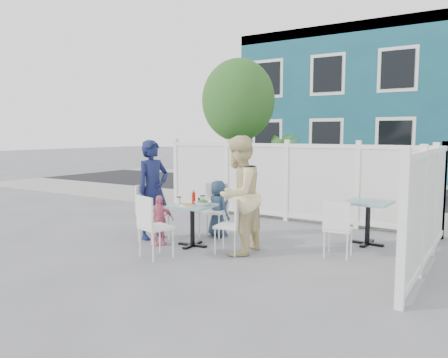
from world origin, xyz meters
The scene contains 30 objects.
ground centered at (0.00, 0.00, 0.00)m, with size 80.00×80.00×0.00m, color slate.
near_sidewalk centered at (0.00, 3.80, 0.01)m, with size 24.00×2.60×0.01m, color gray.
street centered at (0.00, 7.50, 0.00)m, with size 24.00×5.00×0.01m, color black.
far_sidewalk centered at (0.00, 10.60, 0.01)m, with size 24.00×1.60×0.01m, color gray.
building centered at (-0.50, 14.00, 3.00)m, with size 11.00×6.00×6.00m.
fence_back centered at (0.10, 2.40, 0.78)m, with size 5.86×0.08×1.60m.
fence_right centered at (3.00, 0.60, 0.78)m, with size 0.08×3.66×1.60m.
tree centered at (-1.60, 3.30, 2.59)m, with size 1.80×1.62×3.59m.
utility_cabinet centered at (-3.05, 4.00, 0.69)m, with size 0.74×0.53×1.38m, color gold.
potted_shrub_a centered at (-0.45, 3.10, 0.90)m, with size 1.01×1.01×1.80m, color #25511A.
potted_shrub_b centered at (1.84, 3.00, 0.77)m, with size 1.38×1.19×1.53m, color #25511A.
main_table centered at (-0.32, -0.30, 0.52)m, with size 0.69×0.69×0.67m.
spare_table centered at (2.03, 1.31, 0.55)m, with size 0.71×0.71×0.71m.
chair_left centered at (-1.16, -0.36, 0.55)m, with size 0.48×0.49×0.95m.
chair_right centered at (0.47, -0.33, 0.50)m, with size 0.44×0.45×0.86m.
chair_back centered at (-0.41, 0.48, 0.54)m, with size 0.50×0.48×0.93m.
chair_near centered at (-0.40, -1.17, 0.53)m, with size 0.52×0.51×0.92m.
chair_spare centered at (1.86, 0.29, 0.49)m, with size 0.42×0.41×0.84m.
man centered at (-1.21, -0.22, 0.85)m, with size 0.62×0.41×1.70m, color #141B42.
woman centered at (0.52, -0.27, 0.89)m, with size 0.86×0.67×1.78m, color gold.
boy centered at (-0.34, 0.49, 0.50)m, with size 0.48×0.32×0.99m, color #23374D.
toddler centered at (-0.83, -0.52, 0.41)m, with size 0.48×0.20×0.81m, color pink.
plate_main centered at (-0.33, -0.43, 0.68)m, with size 0.24×0.24×0.02m, color white.
plate_side centered at (-0.47, -0.19, 0.68)m, with size 0.23×0.23×0.02m, color white.
salad_bowl centered at (-0.14, -0.26, 0.70)m, with size 0.25×0.25×0.06m, color white.
coffee_cup_a centered at (-0.54, -0.36, 0.73)m, with size 0.07×0.07×0.11m, color beige.
coffee_cup_b centered at (-0.26, -0.10, 0.73)m, with size 0.08×0.08×0.12m, color beige.
ketchup_bottle centered at (-0.35, -0.23, 0.77)m, with size 0.06×0.06×0.18m, color #AB1109.
salt_shaker centered at (-0.38, -0.04, 0.71)m, with size 0.03×0.03×0.06m, color white.
pepper_shaker centered at (-0.37, -0.04, 0.71)m, with size 0.03×0.03×0.08m, color black.
Camera 1 is at (3.80, -5.84, 1.81)m, focal length 35.00 mm.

